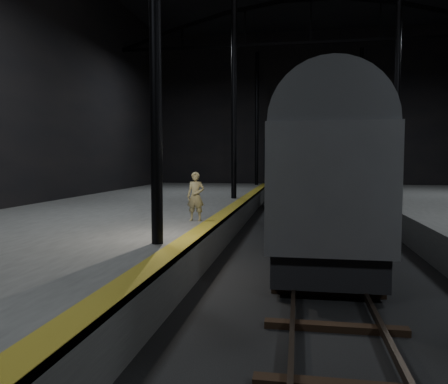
# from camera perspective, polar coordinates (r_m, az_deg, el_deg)

# --- Properties ---
(ground) EXTENTS (44.00, 44.00, 0.00)m
(ground) POSITION_cam_1_polar(r_m,az_deg,el_deg) (13.76, 12.28, -8.07)
(ground) COLOR black
(ground) RESTS_ON ground
(platform_left) EXTENTS (9.00, 43.80, 1.00)m
(platform_left) POSITION_cam_1_polar(r_m,az_deg,el_deg) (15.27, -17.20, -5.04)
(platform_left) COLOR #4C4C49
(platform_left) RESTS_ON ground
(tactile_strip) EXTENTS (0.50, 43.80, 0.01)m
(tactile_strip) POSITION_cam_1_polar(r_m,az_deg,el_deg) (13.82, -1.28, -3.69)
(tactile_strip) COLOR olive
(tactile_strip) RESTS_ON platform_left
(track) EXTENTS (2.40, 43.00, 0.24)m
(track) POSITION_cam_1_polar(r_m,az_deg,el_deg) (13.75, 12.28, -7.79)
(track) COLOR #3F3328
(track) RESTS_ON ground
(train) EXTENTS (2.72, 18.11, 4.84)m
(train) POSITION_cam_1_polar(r_m,az_deg,el_deg) (17.78, 11.77, 3.46)
(train) COLOR #9B9DA2
(train) RESTS_ON ground
(woman) EXTENTS (0.59, 0.41, 1.54)m
(woman) POSITION_cam_1_polar(r_m,az_deg,el_deg) (13.64, -3.72, -0.57)
(woman) COLOR #9A8E5E
(woman) RESTS_ON platform_left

